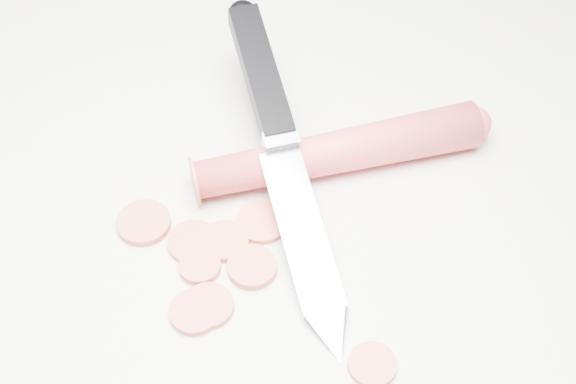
% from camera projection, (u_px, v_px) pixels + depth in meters
% --- Properties ---
extents(ground, '(2.40, 2.40, 0.00)m').
position_uv_depth(ground, '(264.00, 227.00, 0.58)').
color(ground, white).
rests_on(ground, ground).
extents(carrot, '(0.19, 0.16, 0.03)m').
position_uv_depth(carrot, '(338.00, 152.00, 0.60)').
color(carrot, '#DA3B43').
rests_on(carrot, ground).
extents(carrot_slice_0, '(0.04, 0.04, 0.01)m').
position_uv_depth(carrot_slice_0, '(144.00, 223.00, 0.57)').
color(carrot_slice_0, '#D65C47').
rests_on(carrot_slice_0, ground).
extents(carrot_slice_1, '(0.04, 0.04, 0.01)m').
position_uv_depth(carrot_slice_1, '(193.00, 242.00, 0.56)').
color(carrot_slice_1, '#D65C47').
rests_on(carrot_slice_1, ground).
extents(carrot_slice_2, '(0.03, 0.03, 0.01)m').
position_uv_depth(carrot_slice_2, '(252.00, 267.00, 0.55)').
color(carrot_slice_2, '#D65C47').
rests_on(carrot_slice_2, ground).
extents(carrot_slice_3, '(0.03, 0.03, 0.01)m').
position_uv_depth(carrot_slice_3, '(195.00, 312.00, 0.53)').
color(carrot_slice_3, '#D65C47').
rests_on(carrot_slice_3, ground).
extents(carrot_slice_4, '(0.03, 0.03, 0.01)m').
position_uv_depth(carrot_slice_4, '(372.00, 365.00, 0.51)').
color(carrot_slice_4, '#D65C47').
rests_on(carrot_slice_4, ground).
extents(carrot_slice_5, '(0.04, 0.04, 0.01)m').
position_uv_depth(carrot_slice_5, '(262.00, 222.00, 0.58)').
color(carrot_slice_5, '#D65C47').
rests_on(carrot_slice_5, ground).
extents(carrot_slice_6, '(0.03, 0.03, 0.01)m').
position_uv_depth(carrot_slice_6, '(200.00, 266.00, 0.55)').
color(carrot_slice_6, '#D65C47').
rests_on(carrot_slice_6, ground).
extents(carrot_slice_7, '(0.03, 0.03, 0.01)m').
position_uv_depth(carrot_slice_7, '(208.00, 306.00, 0.53)').
color(carrot_slice_7, '#D65C47').
rests_on(carrot_slice_7, ground).
extents(carrot_slice_8, '(0.03, 0.03, 0.01)m').
position_uv_depth(carrot_slice_8, '(225.00, 241.00, 0.56)').
color(carrot_slice_8, '#D65C47').
rests_on(carrot_slice_8, ground).
extents(kitchen_knife, '(0.20, 0.25, 0.08)m').
position_uv_depth(kitchen_knife, '(287.00, 159.00, 0.57)').
color(kitchen_knife, '#B8BABF').
rests_on(kitchen_knife, ground).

